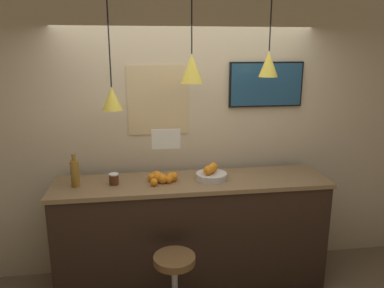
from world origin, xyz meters
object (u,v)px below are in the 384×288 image
at_px(fruit_bowl, 211,174).
at_px(mounted_tv, 266,84).
at_px(spread_jar, 114,179).
at_px(bar_stool, 175,279).
at_px(juice_bottle, 75,173).

distance_m(fruit_bowl, mounted_tv, 1.07).
bearing_deg(spread_jar, fruit_bowl, 0.10).
distance_m(spread_jar, mounted_tv, 1.75).
height_order(bar_stool, juice_bottle, juice_bottle).
bearing_deg(mounted_tv, spread_jar, -166.28).
bearing_deg(juice_bottle, spread_jar, -0.00).
bearing_deg(fruit_bowl, spread_jar, -179.90).
bearing_deg(bar_stool, mounted_tv, 41.79).
height_order(juice_bottle, spread_jar, juice_bottle).
xyz_separation_m(spread_jar, mounted_tv, (1.52, 0.37, 0.79)).
bearing_deg(spread_jar, juice_bottle, 180.00).
distance_m(fruit_bowl, juice_bottle, 1.23).
bearing_deg(bar_stool, fruit_bowl, 53.64).
distance_m(juice_bottle, mounted_tv, 2.02).
xyz_separation_m(bar_stool, spread_jar, (-0.49, 0.55, 0.70)).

